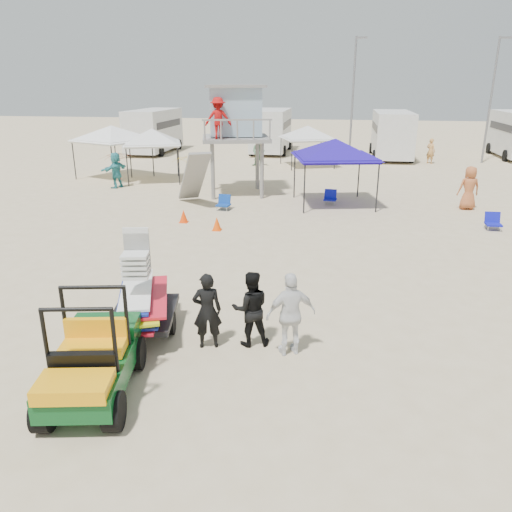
% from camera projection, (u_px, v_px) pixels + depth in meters
% --- Properties ---
extents(ground, '(140.00, 140.00, 0.00)m').
position_uv_depth(ground, '(205.00, 370.00, 9.49)').
color(ground, beige).
rests_on(ground, ground).
extents(utility_cart, '(1.66, 2.64, 1.86)m').
position_uv_depth(utility_cart, '(89.00, 353.00, 8.40)').
color(utility_cart, '#0B481B').
rests_on(utility_cart, ground).
extents(surf_trailer, '(1.65, 2.54, 2.07)m').
position_uv_depth(surf_trailer, '(141.00, 298.00, 10.58)').
color(surf_trailer, black).
rests_on(surf_trailer, ground).
extents(man_left, '(0.67, 0.53, 1.62)m').
position_uv_depth(man_left, '(207.00, 311.00, 10.08)').
color(man_left, black).
rests_on(man_left, ground).
extents(man_mid, '(0.92, 0.81, 1.61)m').
position_uv_depth(man_mid, '(251.00, 309.00, 10.19)').
color(man_mid, black).
rests_on(man_mid, ground).
extents(man_right, '(1.09, 0.79, 1.72)m').
position_uv_depth(man_right, '(291.00, 314.00, 9.80)').
color(man_right, white).
rests_on(man_right, ground).
extents(lifeguard_tower, '(3.79, 3.79, 4.98)m').
position_uv_depth(lifeguard_tower, '(234.00, 116.00, 23.54)').
color(lifeguard_tower, gray).
rests_on(lifeguard_tower, ground).
extents(canopy_blue, '(3.87, 3.87, 3.31)m').
position_uv_depth(canopy_blue, '(335.00, 142.00, 21.55)').
color(canopy_blue, black).
rests_on(canopy_blue, ground).
extents(canopy_white_a, '(3.61, 3.61, 3.25)m').
position_uv_depth(canopy_white_a, '(152.00, 131.00, 26.95)').
color(canopy_white_a, black).
rests_on(canopy_white_a, ground).
extents(canopy_white_b, '(4.23, 4.23, 3.34)m').
position_uv_depth(canopy_white_b, '(111.00, 128.00, 27.85)').
color(canopy_white_b, black).
rests_on(canopy_white_b, ground).
extents(canopy_white_c, '(3.82, 3.82, 3.00)m').
position_uv_depth(canopy_white_c, '(308.00, 128.00, 31.91)').
color(canopy_white_c, black).
rests_on(canopy_white_c, ground).
extents(umbrella_a, '(2.39, 2.41, 1.68)m').
position_uv_depth(umbrella_a, '(119.00, 168.00, 26.94)').
color(umbrella_a, '#AF3612').
rests_on(umbrella_a, ground).
extents(umbrella_b, '(2.08, 2.11, 1.66)m').
position_uv_depth(umbrella_b, '(190.00, 171.00, 25.98)').
color(umbrella_b, yellow).
rests_on(umbrella_b, ground).
extents(cone_near, '(0.34, 0.34, 0.50)m').
position_uv_depth(cone_near, '(217.00, 224.00, 18.43)').
color(cone_near, '#FF4D08').
rests_on(cone_near, ground).
extents(cone_far, '(0.34, 0.34, 0.50)m').
position_uv_depth(cone_far, '(184.00, 216.00, 19.47)').
color(cone_far, '#FD3F08').
rests_on(cone_far, ground).
extents(beach_chair_a, '(0.60, 0.65, 0.64)m').
position_uv_depth(beach_chair_a, '(224.00, 202.00, 21.45)').
color(beach_chair_a, '#0D3896').
rests_on(beach_chair_a, ground).
extents(beach_chair_b, '(0.60, 0.64, 0.64)m').
position_uv_depth(beach_chair_b, '(330.00, 197.00, 22.48)').
color(beach_chair_b, '#0F17AC').
rests_on(beach_chair_b, ground).
extents(beach_chair_c, '(0.54, 0.58, 0.64)m').
position_uv_depth(beach_chair_c, '(493.00, 221.00, 18.52)').
color(beach_chair_c, '#1014AF').
rests_on(beach_chair_c, ground).
extents(rv_far_left, '(2.64, 6.80, 3.25)m').
position_uv_depth(rv_far_left, '(154.00, 129.00, 38.70)').
color(rv_far_left, silver).
rests_on(rv_far_left, ground).
extents(rv_mid_left, '(2.65, 6.50, 3.25)m').
position_uv_depth(rv_mid_left, '(271.00, 129.00, 38.71)').
color(rv_mid_left, silver).
rests_on(rv_mid_left, ground).
extents(rv_mid_right, '(2.64, 7.00, 3.25)m').
position_uv_depth(rv_mid_right, '(392.00, 133.00, 35.93)').
color(rv_mid_right, silver).
rests_on(rv_mid_right, ground).
extents(light_pole_left, '(0.14, 0.14, 8.00)m').
position_uv_depth(light_pole_left, '(352.00, 102.00, 32.88)').
color(light_pole_left, slate).
rests_on(light_pole_left, ground).
extents(light_pole_right, '(0.14, 0.14, 8.00)m').
position_uv_depth(light_pole_right, '(490.00, 102.00, 32.90)').
color(light_pole_right, slate).
rests_on(light_pole_right, ground).
extents(distant_beachgoers, '(18.34, 14.00, 1.85)m').
position_uv_depth(distant_beachgoers, '(265.00, 165.00, 27.27)').
color(distant_beachgoers, '#45734D').
rests_on(distant_beachgoers, ground).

